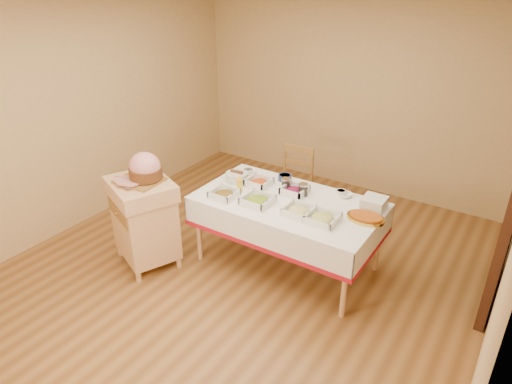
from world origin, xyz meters
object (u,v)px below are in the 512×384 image
dining_table (288,215)px  butcher_cart (144,217)px  bread_basket (237,176)px  preserve_jar_left (286,184)px  mustard_bottle (240,184)px  preserve_jar_right (303,190)px  ham_on_board (144,170)px  dining_chair (293,185)px  plate_stack (374,203)px  brass_platter (366,218)px

dining_table → butcher_cart: 1.46m
dining_table → bread_basket: bearing=171.4°
preserve_jar_left → mustard_bottle: size_ratio=0.70×
preserve_jar_left → preserve_jar_right: 0.22m
preserve_jar_left → mustard_bottle: (-0.38, -0.30, 0.02)m
preserve_jar_left → ham_on_board: bearing=-139.0°
dining_chair → preserve_jar_right: (0.48, -0.68, 0.34)m
dining_chair → plate_stack: bearing=-25.8°
ham_on_board → dining_table: bearing=30.6°
bread_basket → brass_platter: 1.48m
dining_chair → ham_on_board: bearing=-116.7°
mustard_bottle → bread_basket: size_ratio=0.71×
dining_table → ham_on_board: bearing=-149.4°
dining_table → preserve_jar_right: size_ratio=14.31×
dining_table → dining_chair: bearing=115.4°
butcher_cart → plate_stack: bearing=27.4°
dining_chair → brass_platter: size_ratio=2.60×
dining_chair → mustard_bottle: size_ratio=5.35×
plate_stack → preserve_jar_left: bearing=-174.5°
preserve_jar_right → plate_stack: size_ratio=0.59×
butcher_cart → dining_chair: butcher_cart is taller
ham_on_board → mustard_bottle: bearing=42.4°
ham_on_board → plate_stack: bearing=27.1°
preserve_jar_right → mustard_bottle: mustard_bottle is taller
butcher_cart → bread_basket: size_ratio=3.89×
dining_table → brass_platter: (0.78, 0.06, 0.18)m
dining_table → dining_chair: 0.97m
brass_platter → dining_table: bearing=-175.6°
preserve_jar_left → dining_table: bearing=-54.9°
butcher_cart → mustard_bottle: size_ratio=5.44×
brass_platter → dining_chair: bearing=145.9°
dining_table → butcher_cart: (-1.25, -0.75, -0.07)m
preserve_jar_right → brass_platter: preserve_jar_right is taller
preserve_jar_right → mustard_bottle: 0.65m
dining_table → dining_chair: (-0.41, 0.87, -0.12)m
dining_chair → preserve_jar_right: bearing=-54.9°
dining_table → preserve_jar_left: (-0.15, 0.21, 0.22)m
preserve_jar_right → mustard_bottle: bearing=-155.4°
plate_stack → brass_platter: size_ratio=0.61×
preserve_jar_left → plate_stack: (0.91, 0.09, 0.01)m
mustard_bottle → plate_stack: (1.29, 0.39, -0.02)m
butcher_cart → brass_platter: 2.20m
mustard_bottle → brass_platter: bearing=6.5°
plate_stack → brass_platter: plate_stack is taller
bread_basket → brass_platter: (1.47, -0.05, -0.02)m
plate_stack → butcher_cart: bearing=-152.6°
dining_table → preserve_jar_left: size_ratio=15.03×
dining_table → ham_on_board: size_ratio=4.02×
preserve_jar_right → mustard_bottle: size_ratio=0.74×
dining_table → mustard_bottle: size_ratio=10.55×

